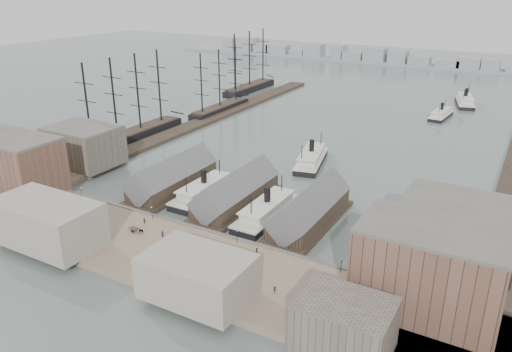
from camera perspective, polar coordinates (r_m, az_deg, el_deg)
The scene contains 39 objects.
ground at distance 151.54m, azimuth -5.63°, elevation -5.76°, with size 900.00×900.00×0.00m, color #525F5C.
quay at distance 137.33m, azimuth -10.46°, elevation -8.66°, with size 180.00×30.00×2.00m, color #7E6A55.
seawall at distance 147.30m, azimuth -6.81°, elevation -6.16°, with size 180.00×1.20×2.30m, color #59544C.
west_wharf at distance 264.65m, azimuth -5.38°, elevation 6.51°, with size 10.00×220.00×1.60m, color #2D231C.
ferry_shed_west at distance 176.32m, azimuth -9.50°, elevation -0.24°, with size 14.00×42.00×12.60m.
ferry_shed_center at distance 162.21m, azimuth -2.29°, elevation -1.93°, with size 14.00×42.00×12.60m.
ferry_shed_east at distance 151.28m, azimuth 6.14°, elevation -3.87°, with size 14.00×42.00×12.60m.
warehouse_west_front at distance 187.15m, azimuth -25.86°, elevation 1.20°, with size 32.00×18.00×18.00m, color brown.
warehouse_west_back at distance 204.92m, azimuth -19.06°, elevation 3.26°, with size 26.00×20.00×14.00m, color #60564C.
warehouse_east_front at distance 113.87m, azimuth 19.13°, elevation -10.30°, with size 30.00×18.00×19.00m, color brown.
warehouse_east_back at distance 138.31m, azimuth 22.09°, elevation -5.78°, with size 28.00×20.00×15.00m, color #60564C.
street_bldg_center at distance 115.42m, azimuth -6.68°, elevation -11.29°, with size 24.00×16.00×10.00m, color gray.
street_bldg_west at distance 146.93m, azimuth -22.78°, elevation -4.91°, with size 30.00×16.00×12.00m, color gray.
street_bldg_east at distance 101.04m, azimuth 9.98°, elevation -16.57°, with size 18.00×14.00×11.00m, color #60564C.
lamp_post_far_w at distance 173.14m, azimuth -19.37°, elevation -1.62°, with size 0.44×0.44×3.92m.
lamp_post_near_w at distance 153.11m, azimuth -11.82°, elevation -3.87°, with size 0.44×0.44×3.92m.
lamp_post_near_e at distance 136.79m, azimuth -2.19°, elevation -6.63°, with size 0.44×0.44×3.92m.
lamp_post_far_e at distance 125.61m, azimuth 9.72°, elevation -9.74°, with size 0.44×0.44×3.92m.
far_shore at distance 455.38m, azimuth 19.44°, elevation 12.17°, with size 500.00×40.00×15.72m.
ferry_docked_west at distance 170.05m, azimuth -5.93°, elevation -1.67°, with size 9.00×29.99×10.71m.
ferry_docked_east at distance 154.91m, azimuth 1.28°, elevation -3.95°, with size 9.21×30.70×10.96m.
ferry_open_near at distance 200.85m, azimuth 6.33°, elevation 2.03°, with size 15.61×31.40×10.76m.
ferry_open_mid at distance 285.99m, azimuth 20.40°, elevation 6.65°, with size 9.37×24.97×8.73m.
ferry_open_far at distance 320.92m, azimuth 22.78°, elevation 7.91°, with size 15.49×30.75×10.54m.
sailing_ship_near at distance 236.64m, azimuth -14.23°, elevation 4.61°, with size 9.39×64.66×38.59m.
sailing_ship_mid at distance 281.30m, azimuth -4.13°, elevation 7.80°, with size 8.35×48.26×34.34m.
sailing_ship_far at distance 335.34m, azimuth -0.74°, elevation 10.17°, with size 9.37×52.08×38.54m.
tram at distance 115.56m, azimuth 11.00°, elevation -13.28°, with size 3.81×11.58×4.05m.
horse_cart_left at distance 164.90m, azimuth -19.64°, elevation -3.56°, with size 4.66×1.62×1.54m.
horse_cart_center at distance 146.42m, azimuth -13.27°, elevation -6.07°, with size 4.87×1.57×1.58m.
horse_cart_right at distance 122.95m, azimuth -0.83°, elevation -11.22°, with size 4.57×1.66×1.45m.
pedestrian_0 at distance 168.99m, azimuth -20.21°, elevation -3.01°, with size 0.58×0.43×1.60m, color black.
pedestrian_1 at distance 163.01m, azimuth -22.24°, elevation -4.21°, with size 0.83×0.65×1.70m, color black.
pedestrian_2 at distance 151.30m, azimuth -12.63°, elevation -5.05°, with size 1.10×0.63×1.71m, color black.
pedestrian_3 at distance 142.56m, azimuth -16.76°, elevation -7.24°, with size 0.96×0.40×1.63m, color black.
pedestrian_4 at distance 143.12m, azimuth -10.65°, elevation -6.51°, with size 0.82×0.54×1.69m, color black.
pedestrian_5 at distance 126.64m, azimuth -6.62°, elevation -10.28°, with size 0.59×0.43×1.62m, color black.
pedestrian_6 at distance 132.39m, azimuth 0.11°, elevation -8.56°, with size 0.85×0.66×1.75m, color black.
pedestrian_7 at distance 117.65m, azimuth 2.15°, elevation -12.88°, with size 1.06×0.61×1.63m, color black.
Camera 1 is at (78.89, -109.17, 69.45)m, focal length 35.00 mm.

